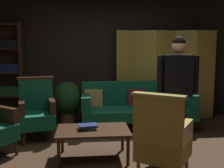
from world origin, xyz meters
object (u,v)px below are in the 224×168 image
object	(u,v)px
armchair_wing_left	(37,110)
standing_figure	(178,84)
folding_screen	(166,73)
potted_plant	(68,100)
bookshelf	(2,71)
book_navy_cloth	(88,126)
book_green_cloth	(88,128)
velvet_couch	(137,105)
armchair_gilt_accent	(162,138)
coffee_table	(93,133)

from	to	relation	value
armchair_wing_left	standing_figure	world-z (taller)	standing_figure
folding_screen	armchair_wing_left	distance (m)	2.83
standing_figure	potted_plant	size ratio (longest dim) A/B	1.96
bookshelf	potted_plant	distance (m)	1.52
book_navy_cloth	book_green_cloth	bearing A→B (deg)	-90.00
velvet_couch	potted_plant	xyz separation A→B (m)	(-1.34, 0.35, 0.05)
standing_figure	book_green_cloth	world-z (taller)	standing_figure
armchair_gilt_accent	armchair_wing_left	world-z (taller)	same
bookshelf	velvet_couch	size ratio (longest dim) A/B	0.97
standing_figure	book_green_cloth	distance (m)	1.42
folding_screen	armchair_gilt_accent	bearing A→B (deg)	-107.25
standing_figure	armchair_gilt_accent	bearing A→B (deg)	-120.06
velvet_couch	standing_figure	size ratio (longest dim) A/B	1.25
velvet_couch	book_navy_cloth	bearing A→B (deg)	-124.98
bookshelf	book_navy_cloth	size ratio (longest dim) A/B	7.95
coffee_table	armchair_wing_left	bearing A→B (deg)	134.21
coffee_table	book_green_cloth	distance (m)	0.10
potted_plant	book_navy_cloth	size ratio (longest dim) A/B	3.36
coffee_table	folding_screen	bearing A→B (deg)	51.56
velvet_couch	potted_plant	bearing A→B (deg)	165.54
velvet_couch	armchair_gilt_accent	bearing A→B (deg)	-92.57
coffee_table	armchair_wing_left	world-z (taller)	armchair_wing_left
bookshelf	potted_plant	xyz separation A→B (m)	(1.36, -0.40, -0.56)
standing_figure	book_navy_cloth	bearing A→B (deg)	-176.56
armchair_wing_left	book_green_cloth	bearing A→B (deg)	-47.69
potted_plant	book_green_cloth	distance (m)	1.76
bookshelf	potted_plant	size ratio (longest dim) A/B	2.37
folding_screen	potted_plant	bearing A→B (deg)	-171.10
armchair_gilt_accent	coffee_table	bearing A→B (deg)	141.14
bookshelf	armchair_wing_left	xyz separation A→B (m)	(0.89, -1.18, -0.57)
coffee_table	standing_figure	xyz separation A→B (m)	(1.22, 0.09, 0.65)
folding_screen	potted_plant	size ratio (longest dim) A/B	2.48
armchair_gilt_accent	book_navy_cloth	distance (m)	1.09
coffee_table	standing_figure	bearing A→B (deg)	4.29
standing_figure	book_green_cloth	size ratio (longest dim) A/B	7.80
armchair_gilt_accent	book_green_cloth	bearing A→B (deg)	142.96
velvet_couch	armchair_wing_left	size ratio (longest dim) A/B	2.04
folding_screen	coffee_table	bearing A→B (deg)	-128.44
velvet_couch	coffee_table	distance (m)	1.64
armchair_gilt_accent	standing_figure	size ratio (longest dim) A/B	0.61
standing_figure	velvet_couch	bearing A→B (deg)	104.44
armchair_gilt_accent	armchair_wing_left	bearing A→B (deg)	137.24
standing_figure	potted_plant	distance (m)	2.40
folding_screen	book_green_cloth	bearing A→B (deg)	-129.84
folding_screen	standing_figure	size ratio (longest dim) A/B	1.26
coffee_table	potted_plant	size ratio (longest dim) A/B	1.15
armchair_gilt_accent	potted_plant	bearing A→B (deg)	117.85
armchair_gilt_accent	potted_plant	distance (m)	2.68
potted_plant	book_navy_cloth	xyz separation A→B (m)	(0.39, -1.72, -0.03)
velvet_couch	potted_plant	world-z (taller)	velvet_couch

